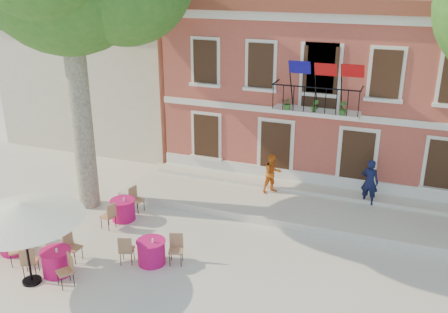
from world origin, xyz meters
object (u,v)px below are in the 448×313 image
cafe_table_1 (56,261)px  cafe_table_2 (13,240)px  pedestrian_navy (370,182)px  cafe_table_4 (151,251)px  patio_umbrella (21,211)px  pedestrian_orange (272,174)px  cafe_table_3 (123,209)px

cafe_table_1 → cafe_table_2: size_ratio=1.02×
cafe_table_2 → pedestrian_navy: bearing=34.4°
cafe_table_1 → cafe_table_4: (2.34, 1.49, -0.01)m
pedestrian_navy → cafe_table_4: (-5.79, -6.00, -0.75)m
patio_umbrella → cafe_table_1: 1.99m
pedestrian_orange → cafe_table_1: bearing=-165.7°
pedestrian_navy → cafe_table_1: bearing=54.0°
pedestrian_orange → cafe_table_4: 6.14m
patio_umbrella → cafe_table_3: patio_umbrella is taller
cafe_table_2 → cafe_table_3: same height
pedestrian_navy → cafe_table_2: size_ratio=0.95×
cafe_table_1 → pedestrian_orange: bearing=57.7°
cafe_table_3 → cafe_table_4: same height
patio_umbrella → cafe_table_3: bearing=84.3°
cafe_table_2 → patio_umbrella: bearing=-34.4°
pedestrian_navy → pedestrian_orange: 3.61m
patio_umbrella → pedestrian_navy: (8.54, 8.12, -1.11)m
cafe_table_2 → pedestrian_orange: bearing=45.4°
patio_umbrella → cafe_table_1: (0.41, 0.64, -1.84)m
pedestrian_navy → cafe_table_2: pedestrian_navy is taller
patio_umbrella → pedestrian_orange: bearing=57.7°
patio_umbrella → cafe_table_4: (2.75, 2.12, -1.85)m
patio_umbrella → cafe_table_4: 3.94m
cafe_table_3 → pedestrian_navy: bearing=25.3°
cafe_table_1 → cafe_table_4: 2.77m
patio_umbrella → pedestrian_navy: 11.83m
pedestrian_orange → pedestrian_navy: bearing=-38.6°
pedestrian_navy → cafe_table_3: (-8.11, -3.84, -0.75)m
pedestrian_orange → cafe_table_2: (-6.60, -6.68, -0.65)m
pedestrian_navy → pedestrian_orange: size_ratio=1.11×
cafe_table_1 → cafe_table_3: same height
patio_umbrella → pedestrian_orange: (4.94, 7.81, -1.20)m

